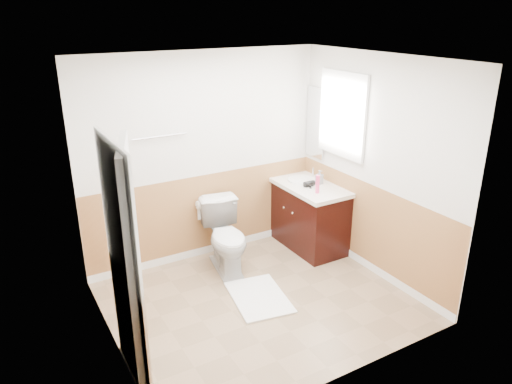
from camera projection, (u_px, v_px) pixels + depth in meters
floor at (260, 302)px, 5.12m from camera, size 3.00×3.00×0.00m
ceiling at (260, 59)px, 4.23m from camera, size 3.00×3.00×0.00m
wall_back at (204, 158)px, 5.73m from camera, size 3.00×0.00×3.00m
wall_front at (348, 246)px, 3.63m from camera, size 3.00×0.00×3.00m
wall_left at (104, 225)px, 3.97m from camera, size 0.00×3.00×3.00m
wall_right at (375, 168)px, 5.38m from camera, size 0.00×3.00×3.00m
wainscot_back at (207, 216)px, 5.99m from camera, size 3.00×0.00×3.00m
wainscot_front at (341, 328)px, 3.91m from camera, size 3.00×0.00×3.00m
wainscot_left at (115, 302)px, 4.25m from camera, size 0.00×2.60×2.60m
wainscot_right at (369, 229)px, 5.64m from camera, size 0.00×2.60×2.60m
toilet at (226, 237)px, 5.66m from camera, size 0.59×0.87×0.82m
bath_mat at (259, 297)px, 5.19m from camera, size 0.68×0.88×0.02m
vanity_cabinet at (307, 216)px, 6.23m from camera, size 0.55×1.10×0.80m
vanity_knob_left at (293, 213)px, 5.96m from camera, size 0.03×0.03×0.03m
vanity_knob_right at (284, 208)px, 6.12m from camera, size 0.03×0.03×0.03m
countertop at (308, 186)px, 6.08m from camera, size 0.60×1.15×0.05m
sink_basin at (302, 180)px, 6.19m from camera, size 0.36×0.36×0.02m
faucet at (313, 173)px, 6.25m from camera, size 0.02×0.02×0.14m
lotion_bottle at (318, 184)px, 5.73m from camera, size 0.05×0.05×0.22m
soap_dispenser at (319, 177)px, 6.05m from camera, size 0.10×0.10×0.17m
hair_dryer_body at (309, 184)px, 5.97m from camera, size 0.14×0.07×0.07m
hair_dryer_handle at (310, 188)px, 5.91m from camera, size 0.03×0.03×0.07m
mirror_panel at (316, 123)px, 6.15m from camera, size 0.02×0.35×0.90m
window_frame at (342, 115)px, 5.66m from camera, size 0.04×0.80×1.00m
window_glass at (343, 114)px, 5.67m from camera, size 0.01×0.70×0.90m
door at (134, 270)px, 3.74m from camera, size 0.29×0.78×2.04m
door_frame at (125, 272)px, 3.70m from camera, size 0.02×0.92×2.10m
door_knob at (130, 258)px, 4.06m from camera, size 0.06×0.06×0.06m
towel_bar at (159, 136)px, 5.30m from camera, size 0.62×0.02×0.02m
tp_holder_bar at (201, 205)px, 5.82m from camera, size 0.14×0.02×0.02m
tp_roll at (201, 205)px, 5.82m from camera, size 0.10×0.11×0.11m
tp_sheet at (201, 213)px, 5.86m from camera, size 0.10×0.01×0.16m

